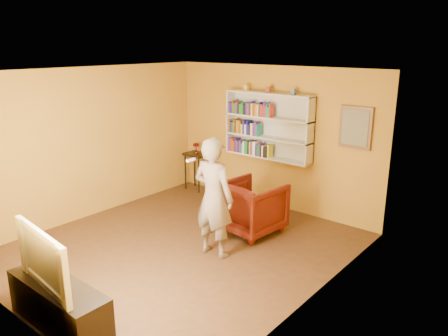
{
  "coord_description": "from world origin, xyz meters",
  "views": [
    {
      "loc": [
        4.51,
        -4.36,
        3.09
      ],
      "look_at": [
        0.26,
        0.75,
        1.18
      ],
      "focal_mm": 35.0,
      "sensor_mm": 36.0,
      "label": 1
    }
  ],
  "objects": [
    {
      "name": "game_remote",
      "position": [
        0.34,
        -0.08,
        1.5
      ],
      "size": [
        0.04,
        0.15,
        0.04
      ],
      "primitive_type": "cube",
      "color": "white",
      "rests_on": "person"
    },
    {
      "name": "framed_painting",
      "position": [
        1.65,
        2.46,
        1.75
      ],
      "size": [
        0.55,
        0.05,
        0.7
      ],
      "color": "brown",
      "rests_on": "room_shell"
    },
    {
      "name": "room_shell",
      "position": [
        0.0,
        0.0,
        1.02
      ],
      "size": [
        5.3,
        5.8,
        2.88
      ],
      "color": "#3E2614",
      "rests_on": "ground"
    },
    {
      "name": "ruby_lustre",
      "position": [
        -1.76,
        2.25,
        0.97
      ],
      "size": [
        0.14,
        0.14,
        0.23
      ],
      "color": "maroon",
      "rests_on": "console_table"
    },
    {
      "name": "ornament_centre",
      "position": [
        -0.01,
        2.35,
        2.27
      ],
      "size": [
        0.08,
        0.08,
        0.11
      ],
      "primitive_type": "cube",
      "color": "brown",
      "rests_on": "bookshelf"
    },
    {
      "name": "books_row_lower",
      "position": [
        -0.39,
        2.3,
        1.13
      ],
      "size": [
        0.97,
        0.19,
        0.27
      ],
      "color": "#58297C",
      "rests_on": "bookshelf"
    },
    {
      "name": "television",
      "position": [
        0.34,
        -2.25,
        0.86
      ],
      "size": [
        1.19,
        0.28,
        0.68
      ],
      "primitive_type": "imported",
      "rotation": [
        0.0,
        0.0,
        -0.1
      ],
      "color": "black",
      "rests_on": "tv_cabinet"
    },
    {
      "name": "ornament_right",
      "position": [
        0.52,
        2.35,
        2.27
      ],
      "size": [
        0.08,
        0.08,
        0.1
      ],
      "primitive_type": "cube",
      "color": "#496379",
      "rests_on": "bookshelf"
    },
    {
      "name": "person",
      "position": [
        0.53,
        0.18,
        0.91
      ],
      "size": [
        0.69,
        0.48,
        1.81
      ],
      "primitive_type": "imported",
      "rotation": [
        0.0,
        0.0,
        3.22
      ],
      "color": "#6C5E4F",
      "rests_on": "ground"
    },
    {
      "name": "armchair",
      "position": [
        0.47,
        1.21,
        0.44
      ],
      "size": [
        1.03,
        1.05,
        0.87
      ],
      "primitive_type": "imported",
      "rotation": [
        0.0,
        0.0,
        3.03
      ],
      "color": "#420904",
      "rests_on": "ground"
    },
    {
      "name": "bookshelf",
      "position": [
        0.0,
        2.41,
        1.59
      ],
      "size": [
        1.8,
        0.29,
        1.23
      ],
      "color": "silver",
      "rests_on": "room_shell"
    },
    {
      "name": "ornament_left",
      "position": [
        -0.52,
        2.35,
        2.27
      ],
      "size": [
        0.08,
        0.08,
        0.11
      ],
      "primitive_type": "cube",
      "color": "gold",
      "rests_on": "bookshelf"
    },
    {
      "name": "tv_cabinet",
      "position": [
        0.34,
        -2.25,
        0.26
      ],
      "size": [
        1.46,
        0.44,
        0.52
      ],
      "primitive_type": "cube",
      "color": "black",
      "rests_on": "ground"
    },
    {
      "name": "books_row_upper",
      "position": [
        -0.37,
        2.3,
        1.89
      ],
      "size": [
        0.98,
        0.19,
        0.27
      ],
      "color": "#58297C",
      "rests_on": "bookshelf"
    },
    {
      "name": "console_table",
      "position": [
        -1.76,
        2.25,
        0.67
      ],
      "size": [
        0.49,
        0.38,
        0.81
      ],
      "color": "black",
      "rests_on": "ground"
    },
    {
      "name": "books_row_middle",
      "position": [
        -0.51,
        2.3,
        1.51
      ],
      "size": [
        0.7,
        0.19,
        0.27
      ],
      "color": "brown",
      "rests_on": "bookshelf"
    }
  ]
}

